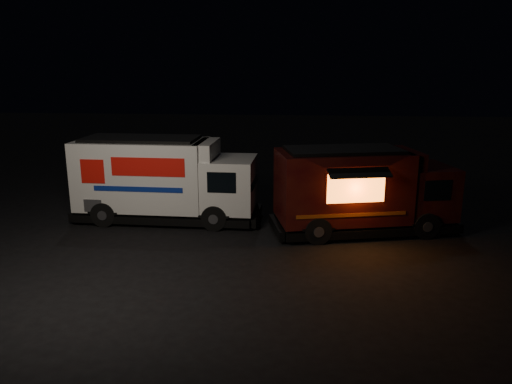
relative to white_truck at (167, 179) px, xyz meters
name	(u,v)px	position (x,y,z in m)	size (l,w,h in m)	color
ground	(216,251)	(2.14, -2.86, -1.45)	(80.00, 80.00, 0.00)	black
white_truck	(167,179)	(0.00, 0.00, 0.00)	(6.40, 2.18, 2.90)	silver
red_truck	(365,190)	(6.66, -0.66, -0.07)	(5.93, 2.18, 2.76)	#3E120B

